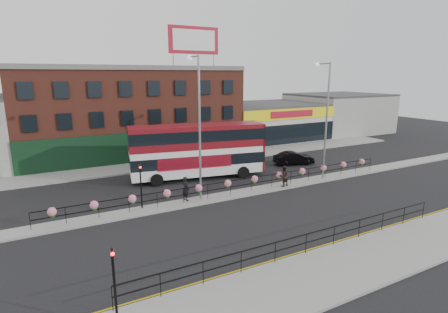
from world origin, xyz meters
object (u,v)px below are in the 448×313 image
double_decker_bus (198,146)px  lamp_column_east (325,111)px  car (294,158)px  lamp_column_west (198,116)px  pedestrian_b (284,176)px  pedestrian_a (186,189)px

double_decker_bus → lamp_column_east: 11.80m
car → lamp_column_east: lamp_column_east is taller
double_decker_bus → car: size_ratio=2.82×
car → lamp_column_west: lamp_column_west is taller
double_decker_bus → car: 11.25m
double_decker_bus → lamp_column_east: lamp_column_east is taller
pedestrian_b → lamp_column_west: lamp_column_west is taller
pedestrian_b → lamp_column_east: (4.66, 0.48, 5.24)m
lamp_column_west → car: bearing=20.9°
double_decker_bus → lamp_column_west: size_ratio=1.18×
double_decker_bus → pedestrian_b: (5.18, -6.14, -2.02)m
pedestrian_a → pedestrian_b: 8.67m
pedestrian_b → car: bearing=-140.1°
car → lamp_column_west: bearing=126.0°
car → lamp_column_west: 15.38m
car → pedestrian_b: pedestrian_b is taller
car → lamp_column_east: size_ratio=0.43×
pedestrian_b → lamp_column_west: bearing=-10.8°
double_decker_bus → pedestrian_b: size_ratio=7.06×
lamp_column_east → double_decker_bus: bearing=150.1°
pedestrian_a → pedestrian_b: size_ratio=1.05×
pedestrian_a → car: bearing=-85.1°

